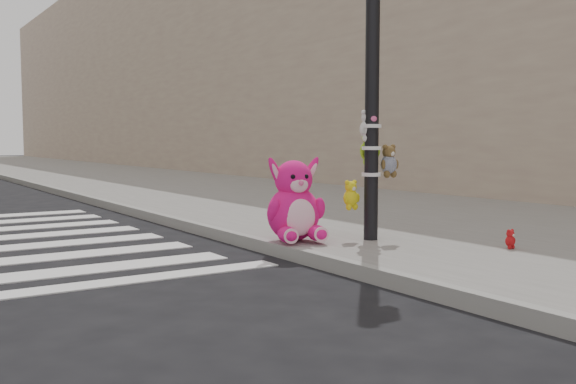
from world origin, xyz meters
TOP-DOWN VIEW (x-y plane):
  - ground at (0.00, 0.00)m, footprint 120.00×120.00m
  - sidewalk_near at (5.00, 10.00)m, footprint 7.00×80.00m
  - curb_edge at (1.55, 10.00)m, footprint 0.12×80.00m
  - bld_near at (10.50, 20.00)m, footprint 5.00×60.00m
  - signal_pole at (2.62, 1.82)m, footprint 0.67×0.50m
  - pink_bunny at (1.79, 2.17)m, footprint 0.73×0.81m
  - red_teddy at (3.40, 0.50)m, footprint 0.15×0.11m

SIDE VIEW (x-z plane):
  - ground at x=0.00m, z-range 0.00..0.00m
  - sidewalk_near at x=5.00m, z-range 0.00..0.14m
  - curb_edge at x=1.55m, z-range -0.01..0.15m
  - red_teddy at x=3.40m, z-range 0.14..0.35m
  - pink_bunny at x=1.79m, z-range 0.05..1.02m
  - signal_pole at x=2.62m, z-range -0.21..3.79m
  - bld_near at x=10.50m, z-range 0.00..10.00m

